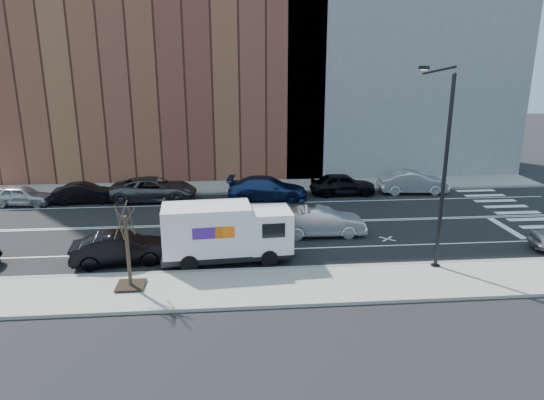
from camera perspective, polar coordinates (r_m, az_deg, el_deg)
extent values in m
plane|color=black|center=(29.58, 0.29, -2.72)|extent=(120.00, 120.00, 0.00)
cube|color=gray|center=(21.45, 2.49, -10.07)|extent=(44.00, 3.60, 0.15)
cube|color=gray|center=(37.98, -0.93, 1.64)|extent=(44.00, 3.60, 0.15)
cube|color=gray|center=(23.07, 1.91, -8.09)|extent=(44.00, 0.25, 0.17)
cube|color=gray|center=(36.24, -0.73, 0.96)|extent=(44.00, 0.25, 0.17)
cube|color=brown|center=(43.85, -12.69, 17.61)|extent=(26.00, 10.00, 22.00)
cube|color=slate|center=(46.01, 14.38, 19.91)|extent=(20.00, 10.00, 26.00)
cylinder|color=black|center=(23.18, 19.61, 2.61)|extent=(0.18, 0.18, 9.00)
cylinder|color=black|center=(24.51, 18.64, -7.44)|extent=(0.44, 0.44, 0.20)
sphere|color=black|center=(22.64, 20.68, 13.63)|extent=(0.20, 0.20, 0.20)
cylinder|color=black|center=(24.18, 18.97, 14.23)|extent=(0.11, 3.49, 0.48)
cube|color=black|center=(25.75, 17.45, 14.64)|extent=(0.25, 0.80, 0.18)
cube|color=#FFF2CC|center=(25.75, 17.43, 14.42)|extent=(0.18, 0.55, 0.03)
cube|color=black|center=(22.03, -16.28, -9.56)|extent=(1.20, 1.20, 0.04)
cylinder|color=#382B1E|center=(21.44, -16.60, -5.89)|extent=(0.16, 0.16, 3.20)
cylinder|color=#382B1E|center=(20.92, -16.23, -2.32)|extent=(0.06, 0.80, 1.44)
cylinder|color=#382B1E|center=(21.18, -16.57, -2.13)|extent=(0.81, 0.31, 1.19)
cylinder|color=#382B1E|center=(21.15, -17.36, -2.22)|extent=(0.58, 0.76, 1.50)
cylinder|color=#382B1E|center=(20.88, -17.52, -2.47)|extent=(0.47, 0.61, 1.37)
cylinder|color=#382B1E|center=(20.73, -16.82, -2.53)|extent=(0.72, 0.29, 1.13)
cube|color=black|center=(24.07, -5.41, -6.16)|extent=(6.31, 2.52, 0.30)
cube|color=silver|center=(23.89, -0.22, -3.44)|extent=(2.14, 2.28, 1.99)
cube|color=black|center=(23.96, 2.18, -2.63)|extent=(0.19, 1.84, 0.95)
cube|color=black|center=(22.78, 0.20, -3.63)|extent=(1.10, 0.12, 0.70)
cube|color=black|center=(24.81, -0.61, -1.96)|extent=(1.10, 0.12, 0.70)
cube|color=black|center=(24.40, 2.06, -5.52)|extent=(0.29, 2.00, 0.35)
cube|color=silver|center=(23.58, -7.67, -3.35)|extent=(4.33, 2.48, 2.29)
cube|color=#47198C|center=(22.48, -7.60, -3.92)|extent=(1.39, 0.12, 0.55)
cube|color=orange|center=(22.50, -5.57, -3.83)|extent=(0.90, 0.08, 0.55)
cube|color=#47198C|center=(24.59, -7.76, -2.16)|extent=(1.39, 0.12, 0.55)
cube|color=orange|center=(24.61, -5.91, -2.08)|extent=(0.90, 0.08, 0.55)
cylinder|color=black|center=(23.35, -0.33, -6.87)|extent=(0.85, 0.34, 0.84)
cylinder|color=black|center=(25.18, -1.02, -5.13)|extent=(0.85, 0.34, 0.84)
cylinder|color=black|center=(23.13, -9.71, -7.35)|extent=(0.85, 0.34, 0.84)
cylinder|color=black|center=(24.97, -9.69, -5.55)|extent=(0.85, 0.34, 0.84)
imported|color=#ACABB0|center=(37.17, -27.30, 0.47)|extent=(4.15, 2.03, 1.36)
imported|color=black|center=(36.06, -21.13, 0.77)|extent=(4.26, 1.71, 1.38)
imported|color=#4A4B51|center=(35.13, -13.70, 1.26)|extent=(5.96, 2.77, 1.65)
imported|color=navy|center=(34.41, -0.52, 1.40)|extent=(5.89, 3.04, 1.63)
imported|color=black|center=(35.99, 8.31, 1.87)|extent=(4.75, 1.91, 1.62)
imported|color=silver|center=(37.56, 16.23, 2.03)|extent=(5.14, 2.02, 1.67)
imported|color=silver|center=(27.41, 5.80, -2.56)|extent=(4.92, 1.73, 1.62)
imported|color=black|center=(24.71, -17.33, -5.46)|extent=(4.83, 2.24, 1.53)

